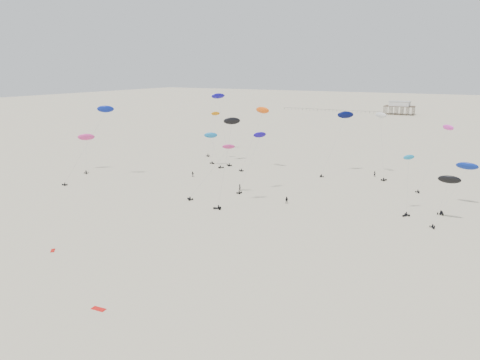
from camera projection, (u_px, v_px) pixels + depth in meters
The scene contains 25 objects.
ground_plane at pixel (358, 144), 213.08m from camera, with size 900.00×900.00×0.00m, color beige.
pavilion_main at pixel (399, 109), 344.48m from camera, with size 21.00×13.00×9.80m.
pier_fence at pixel (331, 110), 369.66m from camera, with size 80.20×0.20×1.50m.
rig_0 at pixel (442, 141), 134.11m from camera, with size 7.94×15.11×20.78m.
rig_1 at pixel (255, 148), 128.82m from camera, with size 6.38×7.57×17.15m.
rig_2 at pixel (214, 165), 125.09m from camera, with size 9.55×12.02×16.75m.
rig_3 at pixel (407, 186), 110.41m from camera, with size 3.47×6.02×14.29m.
rig_4 at pixel (448, 185), 104.02m from camera, with size 5.15×8.13×11.60m.
rig_5 at pixel (382, 130), 147.52m from camera, with size 7.31×10.20×20.67m.
rig_6 at pixel (214, 111), 189.50m from camera, with size 7.56×16.66×25.27m.
rig_7 at pixel (214, 131), 171.88m from camera, with size 5.20×9.15×18.44m.
rig_8 at pixel (343, 122), 150.47m from camera, with size 8.03×11.73×21.14m.
rig_9 at pixel (220, 108), 165.47m from camera, with size 9.26×6.04×25.58m.
rig_10 at pixel (228, 146), 114.03m from camera, with size 5.16×6.93×22.62m.
rig_11 at pixel (101, 117), 143.16m from camera, with size 8.38×16.98×25.02m.
rig_12 at pixel (86, 142), 156.94m from camera, with size 7.62×8.41×12.80m.
rig_13 at pixel (463, 174), 115.68m from camera, with size 7.66×13.46×14.28m.
rig_14 at pixel (213, 142), 163.32m from camera, with size 8.30×4.29×12.22m.
rig_15 at pixel (260, 116), 155.92m from camera, with size 8.94×8.11×21.76m.
spectator_0 at pixel (240, 191), 133.09m from camera, with size 0.84×0.57×2.30m, color black.
spectator_1 at pixel (287, 203), 120.79m from camera, with size 1.03×0.60×2.12m, color black.
spectator_2 at pixel (193, 177), 150.22m from camera, with size 1.22×0.66×2.06m, color black.
spectator_3 at pixel (374, 177), 150.23m from camera, with size 0.79×0.55×2.18m, color black.
grounded_kite_a at pixel (99, 309), 68.09m from camera, with size 2.20×0.90×0.08m, color red.
grounded_kite_b at pixel (53, 251), 89.77m from camera, with size 1.80×0.70×0.07m, color red.
Camera 1 is at (54.40, -10.83, 34.37)m, focal length 35.00 mm.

